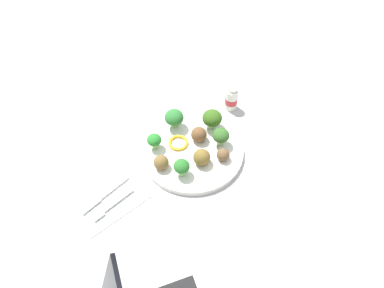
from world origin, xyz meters
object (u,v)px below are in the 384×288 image
at_px(plate, 192,151).
at_px(yogurt_bottle, 231,99).
at_px(broccoli_floret_near_rim, 221,136).
at_px(meatball_front_left, 202,157).
at_px(broccoli_floret_mid_right, 154,140).
at_px(meatball_back_left, 161,162).
at_px(broccoli_floret_front_left, 174,118).
at_px(knife, 103,195).
at_px(napkin, 109,200).
at_px(pepper_ring_front_right, 178,143).
at_px(meatball_center, 223,155).
at_px(fork, 110,205).
at_px(broccoli_floret_back_right, 212,118).
at_px(meatball_back_right, 199,135).
at_px(broccoli_floret_far_rim, 182,167).

xyz_separation_m(plate, yogurt_bottle, (-0.21, -0.04, 0.03)).
xyz_separation_m(broccoli_floret_near_rim, meatball_front_left, (0.08, 0.01, -0.01)).
xyz_separation_m(broccoli_floret_mid_right, meatball_back_left, (0.03, 0.06, -0.01)).
bearing_deg(broccoli_floret_front_left, broccoli_floret_mid_right, 12.76).
bearing_deg(knife, napkin, 108.80).
relative_size(broccoli_floret_front_left, meatball_front_left, 1.31).
height_order(broccoli_floret_near_rim, knife, broccoli_floret_near_rim).
bearing_deg(pepper_ring_front_right, meatball_center, 112.53).
xyz_separation_m(broccoli_floret_mid_right, meatball_center, (-0.10, 0.15, -0.01)).
distance_m(broccoli_floret_mid_right, fork, 0.20).
height_order(plate, broccoli_floret_near_rim, broccoli_floret_near_rim).
xyz_separation_m(broccoli_floret_back_right, napkin, (0.35, -0.02, -0.05)).
relative_size(meatball_front_left, meatball_back_left, 1.14).
bearing_deg(yogurt_bottle, meatball_back_right, 11.19).
xyz_separation_m(broccoli_floret_back_right, broccoli_floret_front_left, (0.07, -0.08, -0.00)).
xyz_separation_m(broccoli_floret_near_rim, meatball_back_right, (0.03, -0.05, -0.01)).
distance_m(broccoli_floret_mid_right, broccoli_floret_back_right, 0.17).
bearing_deg(plate, broccoli_floret_back_right, -169.44).
relative_size(broccoli_floret_back_right, yogurt_bottle, 0.77).
distance_m(meatball_back_left, pepper_ring_front_right, 0.09).
relative_size(broccoli_floret_mid_right, broccoli_floret_back_right, 0.77).
relative_size(meatball_back_right, meatball_back_left, 1.10).
height_order(broccoli_floret_near_rim, fork, broccoli_floret_near_rim).
bearing_deg(broccoli_floret_back_right, fork, 0.30).
xyz_separation_m(broccoli_floret_front_left, meatball_front_left, (0.03, 0.14, -0.01)).
height_order(plate, knife, plate).
distance_m(plate, yogurt_bottle, 0.21).
bearing_deg(broccoli_floret_near_rim, yogurt_bottle, -148.52).
relative_size(broccoli_floret_near_rim, broccoli_floret_back_right, 0.89).
bearing_deg(broccoli_floret_near_rim, fork, -9.92).
relative_size(plate, meatball_back_right, 6.46).
height_order(broccoli_floret_front_left, yogurt_bottle, yogurt_bottle).
bearing_deg(plate, meatball_back_left, -6.36).
xyz_separation_m(meatball_center, yogurt_bottle, (-0.17, -0.12, 0.00)).
bearing_deg(meatball_center, meatball_front_left, -31.86).
bearing_deg(meatball_front_left, meatball_back_right, -129.38).
relative_size(broccoli_floret_mid_right, broccoli_floret_near_rim, 0.87).
bearing_deg(plate, napkin, -7.66).
distance_m(meatball_front_left, yogurt_bottle, 0.24).
height_order(broccoli_floret_front_left, meatball_back_right, broccoli_floret_front_left).
relative_size(broccoli_floret_mid_right, fork, 0.39).
height_order(broccoli_floret_far_rim, meatball_center, broccoli_floret_far_rim).
xyz_separation_m(broccoli_floret_mid_right, yogurt_bottle, (-0.28, 0.03, -0.01)).
bearing_deg(broccoli_floret_far_rim, broccoli_floret_near_rim, 179.92).
distance_m(meatball_back_right, fork, 0.30).
xyz_separation_m(meatball_center, meatball_back_left, (0.13, -0.09, 0.00)).
bearing_deg(yogurt_bottle, knife, -0.95).
relative_size(napkin, yogurt_bottle, 2.18).
bearing_deg(meatball_back_left, plate, 173.64).
height_order(plate, napkin, plate).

